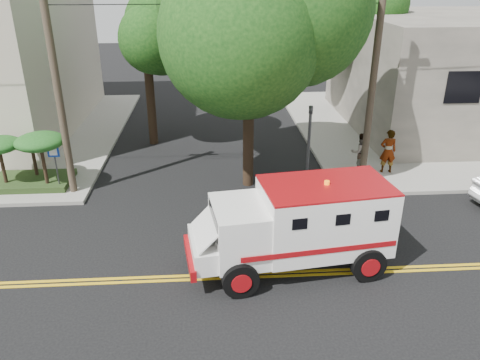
{
  "coord_description": "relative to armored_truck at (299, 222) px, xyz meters",
  "views": [
    {
      "loc": [
        -0.04,
        -11.46,
        8.26
      ],
      "look_at": [
        0.95,
        3.38,
        1.6
      ],
      "focal_mm": 35.0,
      "sensor_mm": 36.0,
      "label": 1
    }
  ],
  "objects": [
    {
      "name": "sidewalk_ne",
      "position": [
        11.01,
        13.12,
        -1.46
      ],
      "size": [
        17.0,
        17.0,
        0.15
      ],
      "primitive_type": "cube",
      "color": "gray",
      "rests_on": "ground"
    },
    {
      "name": "tree_right",
      "position": [
        6.36,
        15.39,
        4.56
      ],
      "size": [
        4.8,
        4.5,
        8.2
      ],
      "color": "black",
      "rests_on": "ground"
    },
    {
      "name": "utility_pole_right",
      "position": [
        3.81,
        5.82,
        2.97
      ],
      "size": [
        0.28,
        0.28,
        9.0
      ],
      "primitive_type": "cylinder",
      "color": "#382D23",
      "rests_on": "ground"
    },
    {
      "name": "utility_pole_left",
      "position": [
        -8.09,
        5.62,
        2.97
      ],
      "size": [
        0.28,
        0.28,
        9.0
      ],
      "primitive_type": "cylinder",
      "color": "#382D23",
      "rests_on": "ground"
    },
    {
      "name": "tree_main",
      "position": [
        -0.55,
        5.83,
        5.67
      ],
      "size": [
        6.08,
        5.7,
        9.85
      ],
      "color": "black",
      "rests_on": "ground"
    },
    {
      "name": "ground",
      "position": [
        -2.49,
        -0.38,
        -1.53
      ],
      "size": [
        100.0,
        100.0,
        0.0
      ],
      "primitive_type": "plane",
      "color": "black",
      "rests_on": "ground"
    },
    {
      "name": "palm_planter",
      "position": [
        -9.92,
        6.24,
        0.11
      ],
      "size": [
        3.52,
        2.63,
        2.36
      ],
      "color": "#1E3314",
      "rests_on": "sidewalk_nw"
    },
    {
      "name": "armored_truck",
      "position": [
        0.0,
        0.0,
        0.0
      ],
      "size": [
        6.15,
        3.02,
        2.69
      ],
      "rotation": [
        0.0,
        0.0,
        0.13
      ],
      "color": "white",
      "rests_on": "ground"
    },
    {
      "name": "pedestrian_a",
      "position": [
        5.15,
        6.69,
        -0.41
      ],
      "size": [
        0.73,
        0.5,
        1.94
      ],
      "primitive_type": "imported",
      "rotation": [
        0.0,
        0.0,
        3.09
      ],
      "color": "gray",
      "rests_on": "sidewalk_ne"
    },
    {
      "name": "tree_left",
      "position": [
        -5.17,
        11.41,
        4.2
      ],
      "size": [
        4.48,
        4.2,
        7.7
      ],
      "color": "black",
      "rests_on": "ground"
    },
    {
      "name": "pedestrian_b",
      "position": [
        4.0,
        6.93,
        -0.52
      ],
      "size": [
        0.86,
        0.68,
        1.73
      ],
      "primitive_type": "imported",
      "rotation": [
        0.0,
        0.0,
        3.18
      ],
      "color": "gray",
      "rests_on": "sidewalk_ne"
    },
    {
      "name": "traffic_signal",
      "position": [
        1.31,
        5.22,
        0.69
      ],
      "size": [
        0.15,
        0.18,
        3.6
      ],
      "color": "#3F3F42",
      "rests_on": "ground"
    },
    {
      "name": "accessibility_sign",
      "position": [
        -8.69,
        5.79,
        -0.17
      ],
      "size": [
        0.45,
        0.1,
        2.02
      ],
      "color": "#3F3F42",
      "rests_on": "ground"
    },
    {
      "name": "building_right",
      "position": [
        12.51,
        13.62,
        1.62
      ],
      "size": [
        14.0,
        12.0,
        6.0
      ],
      "primitive_type": "cube",
      "color": "#615C53",
      "rests_on": "sidewalk_ne"
    }
  ]
}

